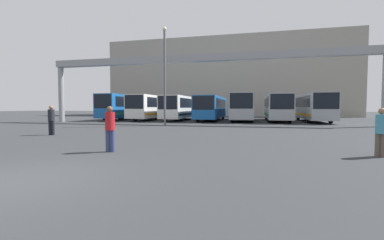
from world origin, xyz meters
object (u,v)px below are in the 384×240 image
object	(u,v)px
pedestrian_near_center	(110,128)
bus_slot_2	(181,107)
bus_slot_0	(124,106)
bus_slot_5	(277,106)
pedestrian_near_right	(51,119)
lamp_post	(165,73)
bus_slot_3	(212,107)
bus_slot_1	(153,106)
bus_slot_6	(313,106)
pedestrian_mid_left	(381,131)
bus_slot_4	(243,106)

from	to	relation	value
pedestrian_near_center	bus_slot_2	bearing A→B (deg)	91.59
bus_slot_0	bus_slot_5	world-z (taller)	bus_slot_0
pedestrian_near_right	lamp_post	bearing A→B (deg)	58.33
bus_slot_3	bus_slot_1	bearing A→B (deg)	-179.33
bus_slot_6	pedestrian_mid_left	world-z (taller)	bus_slot_6
bus_slot_4	bus_slot_5	distance (m)	4.00
bus_slot_2	pedestrian_mid_left	xyz separation A→B (m)	(13.36, -22.59, -0.88)
bus_slot_1	bus_slot_2	size ratio (longest dim) A/B	1.04
pedestrian_near_center	bus_slot_3	bearing A→B (deg)	82.07
bus_slot_5	pedestrian_near_center	size ratio (longest dim) A/B	6.71
bus_slot_4	pedestrian_mid_left	xyz separation A→B (m)	(5.37, -22.94, -1.00)
pedestrian_near_center	pedestrian_mid_left	bearing A→B (deg)	-0.44
bus_slot_1	pedestrian_near_center	world-z (taller)	bus_slot_1
pedestrian_near_center	lamp_post	world-z (taller)	lamp_post
bus_slot_3	pedestrian_mid_left	world-z (taller)	bus_slot_3
bus_slot_5	bus_slot_6	distance (m)	4.00
bus_slot_4	lamp_post	bearing A→B (deg)	-121.26
bus_slot_3	pedestrian_mid_left	bearing A→B (deg)	-67.74
bus_slot_0	bus_slot_4	xyz separation A→B (m)	(15.98, 0.66, -0.03)
pedestrian_near_right	lamp_post	distance (m)	10.53
pedestrian_near_right	lamp_post	size ratio (longest dim) A/B	0.20
bus_slot_5	bus_slot_6	bearing A→B (deg)	-3.28
bus_slot_4	lamp_post	size ratio (longest dim) A/B	1.35
bus_slot_3	pedestrian_mid_left	size ratio (longest dim) A/B	7.14
bus_slot_3	bus_slot_6	xyz separation A→B (m)	(11.98, -0.36, 0.11)
pedestrian_mid_left	bus_slot_2	bearing A→B (deg)	158.51
bus_slot_3	bus_slot_6	world-z (taller)	bus_slot_6
bus_slot_5	lamp_post	bearing A→B (deg)	-134.82
bus_slot_2	pedestrian_mid_left	distance (m)	26.26
bus_slot_5	pedestrian_mid_left	distance (m)	22.82
pedestrian_near_right	pedestrian_mid_left	bearing A→B (deg)	-18.45
bus_slot_1	bus_slot_4	distance (m)	11.98
bus_slot_1	lamp_post	size ratio (longest dim) A/B	1.31
bus_slot_1	pedestrian_near_right	world-z (taller)	bus_slot_1
bus_slot_1	pedestrian_near_right	bearing A→B (deg)	-86.07
bus_slot_5	lamp_post	distance (m)	15.27
bus_slot_2	pedestrian_near_right	size ratio (longest dim) A/B	6.30
bus_slot_4	lamp_post	xyz separation A→B (m)	(-6.56, -10.80, 2.90)
bus_slot_5	bus_slot_4	bearing A→B (deg)	177.40
pedestrian_near_center	bus_slot_0	bearing A→B (deg)	109.11
bus_slot_0	pedestrian_mid_left	distance (m)	30.87
bus_slot_4	lamp_post	distance (m)	12.97
bus_slot_6	pedestrian_near_center	world-z (taller)	bus_slot_6
bus_slot_3	pedestrian_near_right	xyz separation A→B (m)	(-6.64, -19.67, -0.78)
bus_slot_2	pedestrian_near_right	world-z (taller)	bus_slot_2
bus_slot_3	bus_slot_5	bearing A→B (deg)	-0.93
bus_slot_4	pedestrian_near_right	xyz separation A→B (m)	(-10.64, -19.72, -0.93)
pedestrian_mid_left	pedestrian_near_center	xyz separation A→B (m)	(-9.41, -1.22, 0.04)
bus_slot_5	pedestrian_near_right	xyz separation A→B (m)	(-14.63, -19.54, -0.85)
bus_slot_0	bus_slot_6	world-z (taller)	bus_slot_0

